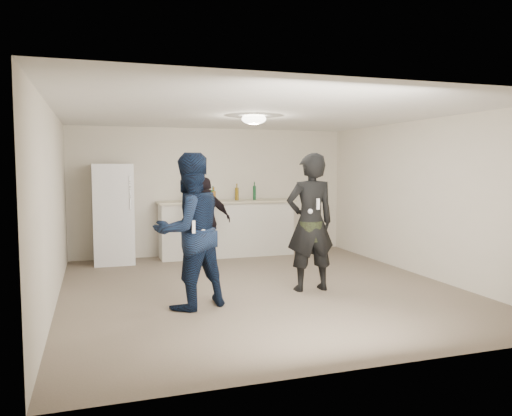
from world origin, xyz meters
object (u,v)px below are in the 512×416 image
object	(u,v)px
shaker	(191,196)
woman	(310,222)
counter	(227,229)
spectator	(206,221)
fridge	(113,214)
man	(189,231)

from	to	relation	value
shaker	woman	size ratio (longest dim) A/B	0.09
shaker	counter	bearing A→B (deg)	-11.76
spectator	counter	bearing A→B (deg)	-135.55
counter	woman	world-z (taller)	woman
counter	fridge	distance (m)	2.18
woman	shaker	bearing A→B (deg)	-69.64
woman	counter	bearing A→B (deg)	-81.05
man	shaker	bearing A→B (deg)	-122.01
fridge	woman	size ratio (longest dim) A/B	0.93
fridge	shaker	bearing A→B (deg)	8.29
counter	spectator	xyz separation A→B (m)	(-0.57, -0.70, 0.26)
shaker	spectator	world-z (taller)	spectator
shaker	man	world-z (taller)	man
counter	spectator	distance (m)	0.94
counter	man	xyz separation A→B (m)	(-1.35, -3.33, 0.44)
fridge	spectator	xyz separation A→B (m)	(1.57, -0.63, -0.12)
counter	woman	distance (m)	3.05
fridge	woman	xyz separation A→B (m)	(2.57, -2.92, 0.07)
fridge	man	size ratio (longest dim) A/B	0.93
counter	man	world-z (taller)	man
counter	shaker	distance (m)	0.95
shaker	spectator	bearing A→B (deg)	-82.16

